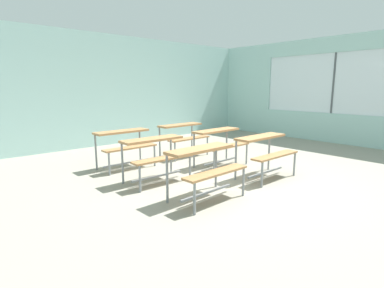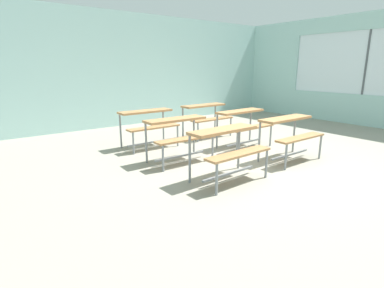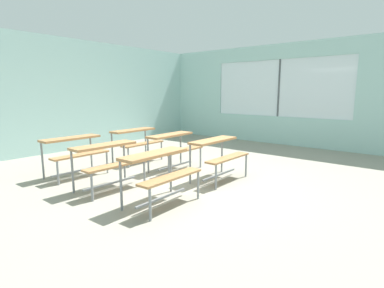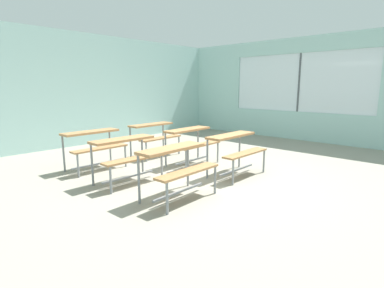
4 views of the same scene
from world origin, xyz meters
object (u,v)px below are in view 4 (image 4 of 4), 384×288
(desk_bench_r0c0, at_px, (177,160))
(desk_bench_r0c1, at_px, (236,145))
(desk_bench_r1c0, at_px, (127,150))
(desk_bench_r2c0, at_px, (94,141))
(desk_bench_r1c1, at_px, (192,138))
(desk_bench_r2c1, at_px, (154,132))

(desk_bench_r0c0, bearing_deg, desk_bench_r0c1, 0.35)
(desk_bench_r0c0, distance_m, desk_bench_r1c0, 1.15)
(desk_bench_r1c0, relative_size, desk_bench_r2c0, 1.01)
(desk_bench_r0c1, distance_m, desk_bench_r1c1, 1.09)
(desk_bench_r1c1, distance_m, desk_bench_r2c1, 1.19)
(desk_bench_r2c0, bearing_deg, desk_bench_r1c1, -37.34)
(desk_bench_r1c1, relative_size, desk_bench_r2c1, 1.01)
(desk_bench_r1c0, height_order, desk_bench_r2c0, same)
(desk_bench_r0c0, bearing_deg, desk_bench_r1c1, 35.20)
(desk_bench_r2c0, bearing_deg, desk_bench_r0c1, -55.92)
(desk_bench_r2c1, bearing_deg, desk_bench_r1c0, -144.32)
(desk_bench_r0c0, xyz_separation_m, desk_bench_r1c0, (-0.06, 1.15, 0.00))
(desk_bench_r0c0, relative_size, desk_bench_r2c1, 1.01)
(desk_bench_r0c0, distance_m, desk_bench_r2c1, 2.79)
(desk_bench_r0c0, bearing_deg, desk_bench_r1c0, 91.32)
(desk_bench_r1c0, height_order, desk_bench_r2c1, same)
(desk_bench_r0c1, distance_m, desk_bench_r2c0, 2.72)
(desk_bench_r0c0, relative_size, desk_bench_r2c0, 1.01)
(desk_bench_r0c0, xyz_separation_m, desk_bench_r2c1, (1.54, 2.32, 0.00))
(desk_bench_r1c1, bearing_deg, desk_bench_r0c1, -91.64)
(desk_bench_r1c0, relative_size, desk_bench_r2c1, 1.00)
(desk_bench_r0c1, bearing_deg, desk_bench_r2c0, 123.97)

